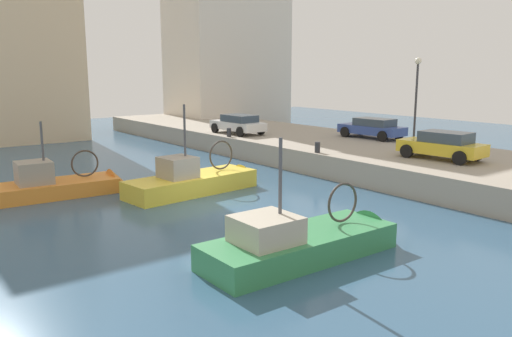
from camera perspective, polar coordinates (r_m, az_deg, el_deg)
water_surface at (r=20.91m, az=-4.02°, el=-4.13°), size 80.00×80.00×0.00m
quay_wall at (r=28.61m, az=15.54°, el=0.82°), size 9.00×56.00×1.20m
fishing_boat_yellow at (r=23.39m, az=-6.38°, el=-2.23°), size 6.98×2.57×4.83m
fishing_boat_green at (r=15.48m, az=5.83°, el=-9.15°), size 6.88×2.41×4.54m
fishing_boat_orange at (r=24.11m, az=-20.79°, el=-2.47°), size 6.45×2.60×4.19m
parked_car_white at (r=34.32m, az=-1.99°, el=4.96°), size 2.03×4.16×1.26m
parked_car_yellow at (r=25.98m, az=19.89°, el=2.45°), size 2.10×4.04×1.33m
parked_car_blue at (r=32.83m, az=12.71°, el=4.41°), size 2.02×4.25×1.24m
mooring_bollard_mid at (r=26.68m, az=6.79°, el=2.34°), size 0.28×0.28×0.55m
mooring_bollard_north at (r=32.83m, az=-3.00°, el=4.00°), size 0.28×0.28×0.55m
quay_streetlamp at (r=29.58m, az=17.31°, el=8.56°), size 0.36×0.36×4.83m
waterfront_building_west at (r=44.80m, az=-25.26°, el=14.88°), size 8.38×8.60×18.56m
waterfront_building_central at (r=50.12m, az=-3.25°, el=16.34°), size 10.57×7.08×20.32m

